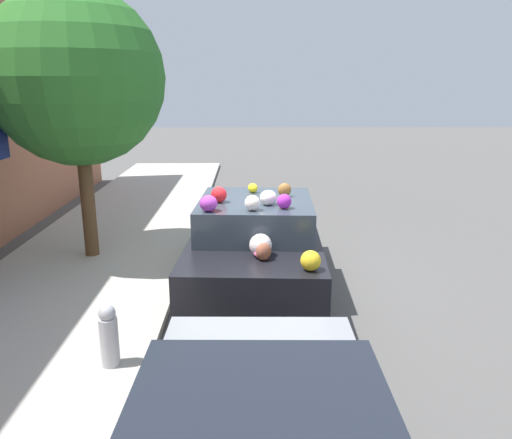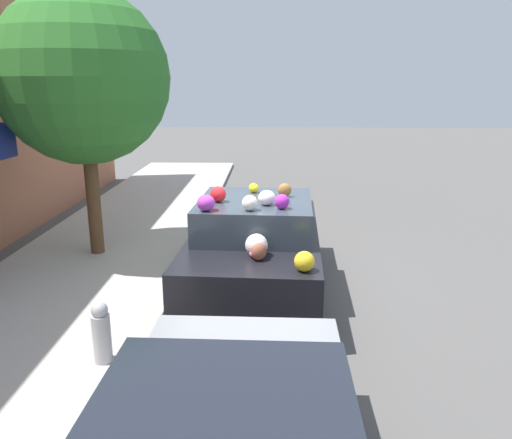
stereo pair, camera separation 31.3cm
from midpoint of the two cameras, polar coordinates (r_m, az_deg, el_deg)
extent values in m
plane|color=#565451|center=(7.82, 0.31, -7.80)|extent=(60.00, 60.00, 0.00)
cube|color=#B2ADA3|center=(8.30, -18.81, -6.84)|extent=(24.00, 3.20, 0.11)
cylinder|color=brown|center=(9.21, -17.18, 2.46)|extent=(0.24, 0.24, 2.05)
sphere|color=#2D7228|center=(9.00, -18.22, 15.17)|extent=(2.88, 2.88, 2.88)
cylinder|color=#B2B2B7|center=(5.77, -15.68, -12.97)|extent=(0.20, 0.20, 0.55)
sphere|color=#B2B2B7|center=(5.63, -15.93, -9.95)|extent=(0.18, 0.18, 0.18)
cube|color=black|center=(7.59, 1.18, -3.46)|extent=(4.04, 2.04, 0.66)
cube|color=#333D47|center=(7.28, 1.13, 0.41)|extent=(1.86, 1.71, 0.49)
cylinder|color=black|center=(8.94, -3.80, -2.81)|extent=(0.60, 0.21, 0.60)
cylinder|color=black|center=(8.86, 7.12, -3.06)|extent=(0.60, 0.21, 0.60)
cylinder|color=black|center=(6.69, -6.83, -9.27)|extent=(0.60, 0.21, 0.60)
cylinder|color=black|center=(6.58, 8.01, -9.73)|extent=(0.60, 0.21, 0.60)
ellipsoid|color=purple|center=(6.67, 4.33, 2.04)|extent=(0.21, 0.22, 0.20)
sphere|color=white|center=(6.57, 0.65, 1.91)|extent=(0.28, 0.28, 0.21)
ellipsoid|color=pink|center=(6.25, 1.60, -3.86)|extent=(0.27, 0.25, 0.12)
sphere|color=yellow|center=(8.33, 2.37, 1.46)|extent=(0.29, 0.29, 0.25)
ellipsoid|color=#94612F|center=(7.39, 4.51, 3.35)|extent=(0.16, 0.21, 0.20)
ellipsoid|color=purple|center=(6.57, -4.38, 1.90)|extent=(0.27, 0.25, 0.21)
sphere|color=red|center=(7.06, -3.09, 2.89)|extent=(0.31, 0.31, 0.22)
sphere|color=yellow|center=(5.83, 7.09, -4.78)|extent=(0.34, 0.34, 0.24)
ellipsoid|color=#97523A|center=(6.15, 1.80, -3.71)|extent=(0.26, 0.27, 0.22)
ellipsoid|color=yellow|center=(7.68, 0.91, 3.62)|extent=(0.22, 0.21, 0.15)
sphere|color=white|center=(6.29, 1.48, -2.94)|extent=(0.41, 0.41, 0.29)
sphere|color=blue|center=(8.93, 5.92, 2.34)|extent=(0.29, 0.29, 0.25)
ellipsoid|color=white|center=(6.88, 2.54, 2.50)|extent=(0.33, 0.33, 0.21)
cylinder|color=black|center=(4.62, -9.99, -21.41)|extent=(0.64, 0.19, 0.64)
cylinder|color=black|center=(4.57, 10.97, -21.91)|extent=(0.64, 0.19, 0.64)
camera|label=1|loc=(0.16, -88.80, 0.33)|focal=35.00mm
camera|label=2|loc=(0.16, 91.20, -0.33)|focal=35.00mm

